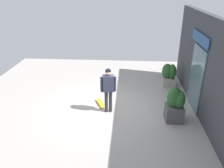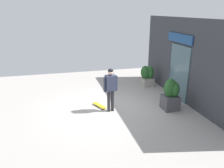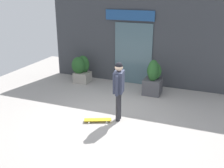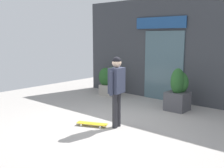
# 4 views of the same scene
# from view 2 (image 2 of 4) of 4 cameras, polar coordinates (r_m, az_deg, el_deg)

# --- Properties ---
(ground_plane) EXTENTS (12.00, 12.00, 0.00)m
(ground_plane) POSITION_cam_2_polar(r_m,az_deg,el_deg) (9.28, -0.93, -6.20)
(ground_plane) COLOR #9E9993
(building_facade) EXTENTS (7.71, 0.31, 3.58)m
(building_facade) POSITION_cam_2_polar(r_m,az_deg,el_deg) (10.06, 18.76, 5.46)
(building_facade) COLOR #383A3F
(building_facade) RESTS_ON ground_plane
(skateboarder) EXTENTS (0.32, 0.58, 1.76)m
(skateboarder) POSITION_cam_2_polar(r_m,az_deg,el_deg) (8.63, -0.35, -0.36)
(skateboarder) COLOR #28282D
(skateboarder) RESTS_ON ground_plane
(skateboard) EXTENTS (0.80, 0.49, 0.08)m
(skateboard) POSITION_cam_2_polar(r_m,az_deg,el_deg) (9.40, -3.24, -5.47)
(skateboard) COLOR gold
(skateboard) RESTS_ON ground_plane
(planter_box_left) EXTENTS (0.71, 0.64, 1.08)m
(planter_box_left) POSITION_cam_2_polar(r_m,az_deg,el_deg) (12.02, 9.03, 2.25)
(planter_box_left) COLOR gray
(planter_box_left) RESTS_ON ground_plane
(planter_box_right) EXTENTS (0.63, 0.63, 1.31)m
(planter_box_right) POSITION_cam_2_polar(r_m,az_deg,el_deg) (9.27, 14.92, -2.62)
(planter_box_right) COLOR #47474C
(planter_box_right) RESTS_ON ground_plane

